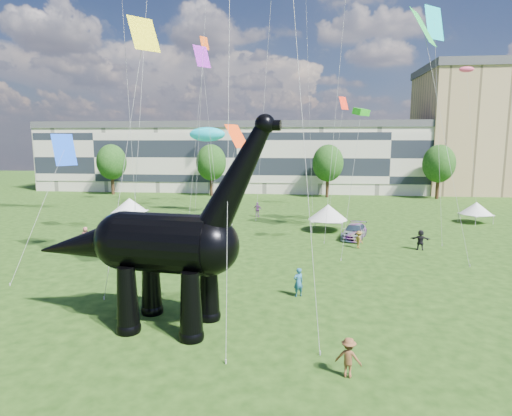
# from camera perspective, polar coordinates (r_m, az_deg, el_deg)

# --- Properties ---
(ground) EXTENTS (220.00, 220.00, 0.00)m
(ground) POSITION_cam_1_polar(r_m,az_deg,el_deg) (22.45, -3.76, -15.92)
(ground) COLOR #16330C
(ground) RESTS_ON ground
(terrace_row) EXTENTS (78.00, 11.00, 12.00)m
(terrace_row) POSITION_cam_1_polar(r_m,az_deg,el_deg) (82.96, -1.98, 6.51)
(terrace_row) COLOR beige
(terrace_row) RESTS_ON ground
(apartment_block) EXTENTS (28.00, 18.00, 22.00)m
(apartment_block) POSITION_cam_1_polar(r_m,az_deg,el_deg) (92.57, 29.60, 8.71)
(apartment_block) COLOR tan
(apartment_block) RESTS_ON ground
(tree_far_left) EXTENTS (5.20, 5.20, 9.44)m
(tree_far_left) POSITION_cam_1_polar(r_m,az_deg,el_deg) (80.47, -18.72, 6.18)
(tree_far_left) COLOR #382314
(tree_far_left) RESTS_ON ground
(tree_mid_left) EXTENTS (5.20, 5.20, 9.44)m
(tree_mid_left) POSITION_cam_1_polar(r_m,az_deg,el_deg) (74.78, -6.00, 6.43)
(tree_mid_left) COLOR #382314
(tree_mid_left) RESTS_ON ground
(tree_mid_right) EXTENTS (5.20, 5.20, 9.44)m
(tree_mid_right) POSITION_cam_1_polar(r_m,az_deg,el_deg) (73.28, 9.58, 6.31)
(tree_mid_right) COLOR #382314
(tree_mid_right) RESTS_ON ground
(tree_far_right) EXTENTS (5.20, 5.20, 9.44)m
(tree_far_right) POSITION_cam_1_polar(r_m,az_deg,el_deg) (76.51, 23.23, 5.82)
(tree_far_right) COLOR #382314
(tree_far_right) RESTS_ON ground
(dinosaur_sculpture) EXTENTS (13.59, 4.35, 11.06)m
(dinosaur_sculpture) POSITION_cam_1_polar(r_m,az_deg,el_deg) (22.24, -13.03, -4.96)
(dinosaur_sculpture) COLOR black
(dinosaur_sculpture) RESTS_ON ground
(car_silver) EXTENTS (2.55, 5.07, 1.66)m
(car_silver) POSITION_cam_1_polar(r_m,az_deg,el_deg) (48.40, -16.06, -1.69)
(car_silver) COLOR #BCBDC1
(car_silver) RESTS_ON ground
(car_grey) EXTENTS (4.39, 1.61, 1.44)m
(car_grey) POSITION_cam_1_polar(r_m,az_deg,el_deg) (42.76, -6.04, -2.90)
(car_grey) COLOR slate
(car_grey) RESTS_ON ground
(car_white) EXTENTS (4.93, 2.57, 1.32)m
(car_white) POSITION_cam_1_polar(r_m,az_deg,el_deg) (46.63, -6.05, -1.99)
(car_white) COLOR white
(car_white) RESTS_ON ground
(car_dark) EXTENTS (3.26, 5.20, 1.40)m
(car_dark) POSITION_cam_1_polar(r_m,az_deg,el_deg) (42.97, 12.98, -3.05)
(car_dark) COLOR #595960
(car_dark) RESTS_ON ground
(gazebo_near) EXTENTS (4.61, 4.61, 2.85)m
(gazebo_near) POSITION_cam_1_polar(r_m,az_deg,el_deg) (45.71, 9.57, -0.58)
(gazebo_near) COLOR silver
(gazebo_near) RESTS_ON ground
(gazebo_far) EXTENTS (4.64, 4.64, 2.45)m
(gazebo_far) POSITION_cam_1_polar(r_m,az_deg,el_deg) (55.82, 27.31, -0.04)
(gazebo_far) COLOR silver
(gazebo_far) RESTS_ON ground
(gazebo_left) EXTENTS (4.55, 4.55, 2.78)m
(gazebo_left) POSITION_cam_1_polar(r_m,az_deg,el_deg) (52.79, -16.50, 0.38)
(gazebo_left) COLOR white
(gazebo_left) RESTS_ON ground
(visitors) EXTENTS (31.38, 37.36, 1.86)m
(visitors) POSITION_cam_1_polar(r_m,az_deg,el_deg) (36.08, 3.36, -4.86)
(visitors) COLOR #235B80
(visitors) RESTS_ON ground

